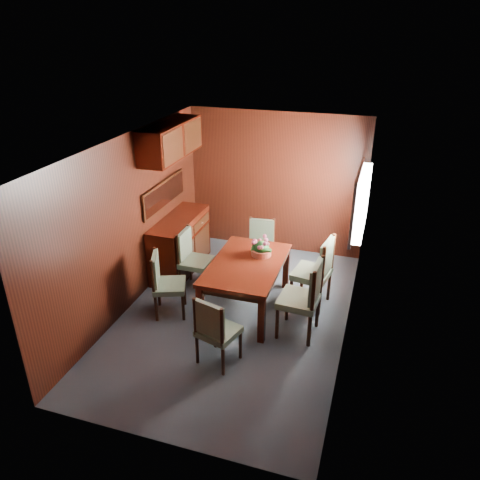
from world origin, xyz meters
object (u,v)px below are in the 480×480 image
(flower_centerpiece, at_px, (261,246))
(sideboard, at_px, (180,244))
(chair_left_near, at_px, (164,281))
(dining_table, at_px, (247,269))
(chair_right_near, at_px, (306,295))
(chair_head, at_px, (215,328))

(flower_centerpiece, bearing_deg, sideboard, 162.65)
(chair_left_near, bearing_deg, dining_table, 93.93)
(dining_table, bearing_deg, sideboard, 151.10)
(dining_table, relative_size, chair_right_near, 1.42)
(chair_head, bearing_deg, sideboard, 139.81)
(dining_table, bearing_deg, chair_right_near, -22.72)
(chair_left_near, relative_size, chair_right_near, 0.87)
(sideboard, relative_size, chair_head, 1.53)
(sideboard, xyz_separation_m, dining_table, (1.34, -0.74, 0.16))
(dining_table, distance_m, chair_head, 1.27)
(sideboard, distance_m, dining_table, 1.54)
(dining_table, relative_size, chair_left_near, 1.64)
(dining_table, height_order, chair_right_near, chair_right_near)
(chair_left_near, bearing_deg, chair_right_near, 72.09)
(sideboard, xyz_separation_m, chair_right_near, (2.23, -1.12, 0.14))
(dining_table, bearing_deg, chair_left_near, -154.98)
(flower_centerpiece, bearing_deg, chair_head, -94.62)
(chair_left_near, relative_size, chair_head, 1.01)
(sideboard, distance_m, chair_head, 2.42)
(sideboard, height_order, chair_right_near, chair_right_near)
(chair_head, distance_m, flower_centerpiece, 1.60)
(chair_head, relative_size, flower_centerpiece, 3.02)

